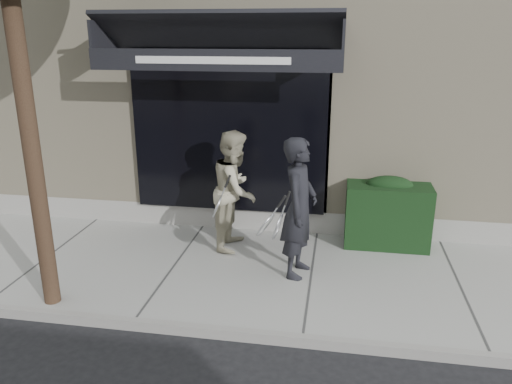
# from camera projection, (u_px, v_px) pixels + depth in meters

# --- Properties ---
(ground) EXTENTS (80.00, 80.00, 0.00)m
(ground) POSITION_uv_depth(u_px,v_px,m) (311.00, 281.00, 7.09)
(ground) COLOR black
(ground) RESTS_ON ground
(sidewalk) EXTENTS (20.00, 3.00, 0.12)m
(sidewalk) POSITION_uv_depth(u_px,v_px,m) (311.00, 278.00, 7.07)
(sidewalk) COLOR #9B9B96
(sidewalk) RESTS_ON ground
(curb) EXTENTS (20.00, 0.10, 0.14)m
(curb) POSITION_uv_depth(u_px,v_px,m) (303.00, 340.00, 5.61)
(curb) COLOR gray
(curb) RESTS_ON ground
(building_facade) EXTENTS (14.30, 8.04, 5.64)m
(building_facade) POSITION_uv_depth(u_px,v_px,m) (329.00, 63.00, 10.90)
(building_facade) COLOR beige
(building_facade) RESTS_ON ground
(hedge) EXTENTS (1.30, 0.70, 1.14)m
(hedge) POSITION_uv_depth(u_px,v_px,m) (387.00, 212.00, 7.88)
(hedge) COLOR black
(hedge) RESTS_ON sidewalk
(pedestrian_front) EXTENTS (0.82, 0.99, 1.95)m
(pedestrian_front) POSITION_uv_depth(u_px,v_px,m) (299.00, 208.00, 6.78)
(pedestrian_front) COLOR black
(pedestrian_front) RESTS_ON sidewalk
(pedestrian_back) EXTENTS (0.76, 1.01, 1.86)m
(pedestrian_back) POSITION_uv_depth(u_px,v_px,m) (235.00, 190.00, 7.71)
(pedestrian_back) COLOR #AEA68B
(pedestrian_back) RESTS_ON sidewalk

